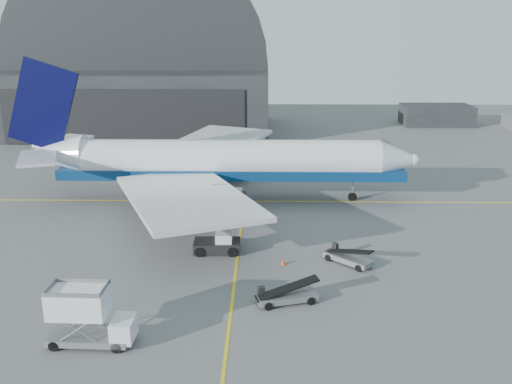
{
  "coord_description": "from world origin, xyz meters",
  "views": [
    {
      "loc": [
        2.6,
        -46.17,
        21.72
      ],
      "look_at": [
        1.64,
        9.33,
        4.5
      ],
      "focal_mm": 40.0,
      "sensor_mm": 36.0,
      "label": 1
    }
  ],
  "objects_px": {
    "catering_truck": "(87,317)",
    "belt_loader_b": "(348,257)",
    "pushback_tug": "(218,244)",
    "belt_loader_a": "(286,296)",
    "airliner": "(215,161)"
  },
  "relations": [
    {
      "from": "catering_truck",
      "to": "belt_loader_b",
      "type": "height_order",
      "value": "catering_truck"
    },
    {
      "from": "catering_truck",
      "to": "belt_loader_a",
      "type": "distance_m",
      "value": 15.17
    },
    {
      "from": "pushback_tug",
      "to": "belt_loader_a",
      "type": "distance_m",
      "value": 11.82
    },
    {
      "from": "catering_truck",
      "to": "pushback_tug",
      "type": "height_order",
      "value": "catering_truck"
    },
    {
      "from": "pushback_tug",
      "to": "airliner",
      "type": "bearing_deg",
      "value": 94.59
    },
    {
      "from": "airliner",
      "to": "belt_loader_a",
      "type": "relative_size",
      "value": 9.53
    },
    {
      "from": "pushback_tug",
      "to": "belt_loader_a",
      "type": "relative_size",
      "value": 0.86
    },
    {
      "from": "airliner",
      "to": "pushback_tug",
      "type": "height_order",
      "value": "airliner"
    },
    {
      "from": "catering_truck",
      "to": "belt_loader_b",
      "type": "bearing_deg",
      "value": 37.03
    },
    {
      "from": "airliner",
      "to": "belt_loader_b",
      "type": "bearing_deg",
      "value": -53.72
    },
    {
      "from": "pushback_tug",
      "to": "belt_loader_a",
      "type": "bearing_deg",
      "value": -59.86
    },
    {
      "from": "belt_loader_b",
      "to": "belt_loader_a",
      "type": "bearing_deg",
      "value": -85.07
    },
    {
      "from": "airliner",
      "to": "catering_truck",
      "type": "height_order",
      "value": "airliner"
    },
    {
      "from": "pushback_tug",
      "to": "belt_loader_b",
      "type": "relative_size",
      "value": 1.01
    },
    {
      "from": "airliner",
      "to": "pushback_tug",
      "type": "relative_size",
      "value": 11.02
    }
  ]
}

